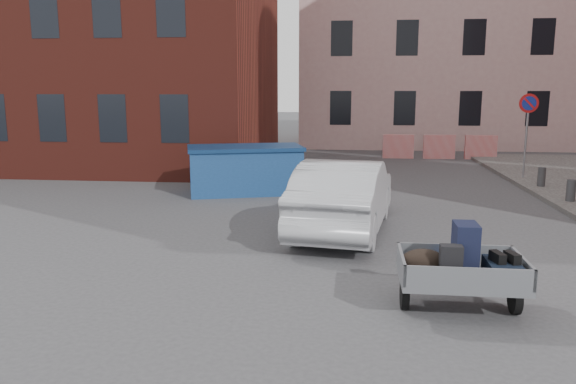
# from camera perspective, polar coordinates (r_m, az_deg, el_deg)

# --- Properties ---
(ground) EXTENTS (120.00, 120.00, 0.00)m
(ground) POSITION_cam_1_polar(r_m,az_deg,el_deg) (9.51, 3.74, -7.57)
(ground) COLOR #38383A
(ground) RESTS_ON ground
(building_pink) EXTENTS (16.00, 8.00, 14.00)m
(building_pink) POSITION_cam_1_polar(r_m,az_deg,el_deg) (31.80, 17.03, 17.43)
(building_pink) COLOR #C09594
(building_pink) RESTS_ON ground
(no_parking_sign) EXTENTS (0.60, 0.09, 2.65)m
(no_parking_sign) POSITION_cam_1_polar(r_m,az_deg,el_deg) (19.39, 23.18, 6.94)
(no_parking_sign) COLOR gray
(no_parking_sign) RESTS_ON sidewalk
(barriers) EXTENTS (4.70, 0.18, 1.00)m
(barriers) POSITION_cam_1_polar(r_m,az_deg,el_deg) (24.47, 15.12, 4.44)
(barriers) COLOR red
(barriers) RESTS_ON ground
(trailer) EXTENTS (1.61, 1.81, 1.20)m
(trailer) POSITION_cam_1_polar(r_m,az_deg,el_deg) (7.84, 17.08, -7.35)
(trailer) COLOR black
(trailer) RESTS_ON ground
(dumpster) EXTENTS (3.52, 2.48, 1.34)m
(dumpster) POSITION_cam_1_polar(r_m,az_deg,el_deg) (15.96, -4.37, 2.31)
(dumpster) COLOR navy
(dumpster) RESTS_ON ground
(silver_car) EXTENTS (2.25, 4.76, 1.51)m
(silver_car) POSITION_cam_1_polar(r_m,az_deg,el_deg) (11.69, 5.73, -0.35)
(silver_car) COLOR #A8AAAF
(silver_car) RESTS_ON ground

